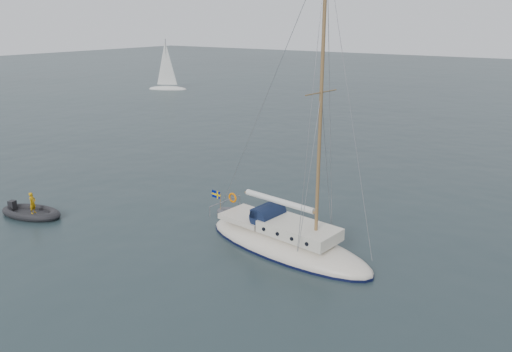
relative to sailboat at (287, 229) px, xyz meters
The scene contains 5 objects.
ground 1.74m from the sailboat, 152.02° to the right, with size 300.00×300.00×0.00m, color black.
sailboat is the anchor object (origin of this frame).
dinghy 5.37m from the sailboat, 156.47° to the left, with size 2.80×1.27×0.40m.
rib 16.17m from the sailboat, 162.46° to the right, with size 4.19×1.90×1.57m.
distant_yacht_a 64.23m from the sailboat, 139.55° to the left, with size 6.71×3.58×8.89m.
Camera 1 is at (13.29, -19.94, 11.59)m, focal length 35.00 mm.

